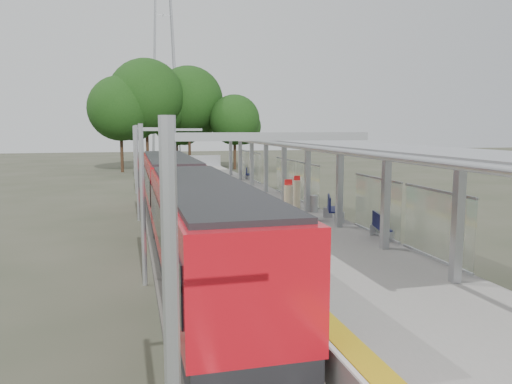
# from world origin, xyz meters

# --- Properties ---
(ground) EXTENTS (200.00, 200.00, 0.00)m
(ground) POSITION_xyz_m (0.00, 0.00, 0.00)
(ground) COLOR #474438
(ground) RESTS_ON ground
(trackbed) EXTENTS (3.00, 70.00, 0.24)m
(trackbed) POSITION_xyz_m (-4.50, 20.00, 0.12)
(trackbed) COLOR #59544C
(trackbed) RESTS_ON ground
(platform) EXTENTS (6.00, 50.00, 1.00)m
(platform) POSITION_xyz_m (0.00, 20.00, 0.50)
(platform) COLOR gray
(platform) RESTS_ON ground
(tactile_strip) EXTENTS (0.60, 50.00, 0.02)m
(tactile_strip) POSITION_xyz_m (-2.55, 20.00, 1.01)
(tactile_strip) COLOR yellow
(tactile_strip) RESTS_ON platform
(end_fence) EXTENTS (6.00, 0.10, 1.20)m
(end_fence) POSITION_xyz_m (0.00, 44.95, 1.60)
(end_fence) COLOR #9EA0A5
(end_fence) RESTS_ON platform
(train) EXTENTS (2.74, 27.60, 3.62)m
(train) POSITION_xyz_m (-4.50, 12.30, 2.05)
(train) COLOR black
(train) RESTS_ON ground
(canopy) EXTENTS (3.27, 38.00, 3.66)m
(canopy) POSITION_xyz_m (1.61, 16.19, 4.20)
(canopy) COLOR #9EA0A5
(canopy) RESTS_ON platform
(pylon) EXTENTS (8.00, 4.00, 38.00)m
(pylon) POSITION_xyz_m (-1.00, 73.00, 19.00)
(pylon) COLOR #9EA0A5
(pylon) RESTS_ON ground
(tree_cluster) EXTENTS (20.53, 12.75, 13.37)m
(tree_cluster) POSITION_xyz_m (-2.14, 53.05, 7.95)
(tree_cluster) COLOR #382316
(tree_cluster) RESTS_ON ground
(catenary_masts) EXTENTS (2.08, 48.16, 5.40)m
(catenary_masts) POSITION_xyz_m (-6.22, 19.00, 2.91)
(catenary_masts) COLOR #9EA0A5
(catenary_masts) RESTS_ON ground
(bench_near) EXTENTS (0.77, 1.51, 0.99)m
(bench_near) POSITION_xyz_m (2.61, 7.49, 1.52)
(bench_near) COLOR #0E1046
(bench_near) RESTS_ON platform
(bench_mid) EXTENTS (1.06, 1.75, 1.15)m
(bench_mid) POSITION_xyz_m (2.29, 11.51, 1.60)
(bench_mid) COLOR #0E1046
(bench_mid) RESTS_ON platform
(bench_far) EXTENTS (0.79, 1.51, 0.99)m
(bench_far) POSITION_xyz_m (2.61, 29.93, 1.52)
(bench_far) COLOR #0E1046
(bench_far) RESTS_ON platform
(info_pillar_near) EXTENTS (0.42, 0.42, 1.88)m
(info_pillar_near) POSITION_xyz_m (0.43, 12.26, 1.81)
(info_pillar_near) COLOR beige
(info_pillar_near) RESTS_ON platform
(info_pillar_far) EXTENTS (0.39, 0.39, 1.73)m
(info_pillar_far) POSITION_xyz_m (1.88, 15.29, 1.75)
(info_pillar_far) COLOR beige
(info_pillar_far) RESTS_ON platform
(litter_bin) EXTENTS (0.44, 0.44, 0.84)m
(litter_bin) POSITION_xyz_m (2.33, 13.87, 1.42)
(litter_bin) COLOR #9EA0A5
(litter_bin) RESTS_ON platform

